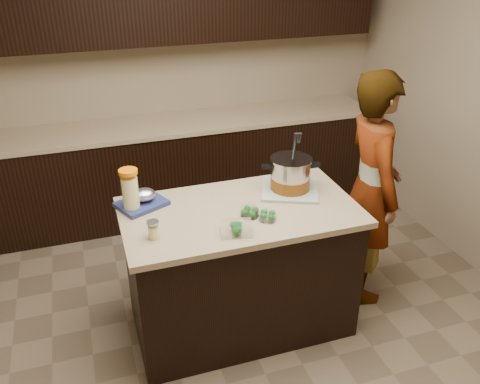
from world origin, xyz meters
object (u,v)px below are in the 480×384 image
object	(u,v)px
island	(240,268)
stock_pot	(290,176)
lemonade_pitcher	(130,192)
person	(371,190)

from	to	relation	value
island	stock_pot	world-z (taller)	stock_pot
lemonade_pitcher	person	distance (m)	1.63
lemonade_pitcher	person	xyz separation A→B (m)	(1.61, -0.10, -0.19)
person	stock_pot	bearing A→B (deg)	94.17
stock_pot	person	bearing A→B (deg)	7.30
stock_pot	lemonade_pitcher	world-z (taller)	stock_pot
stock_pot	person	size ratio (longest dim) A/B	0.23
stock_pot	person	world-z (taller)	person
stock_pot	lemonade_pitcher	xyz separation A→B (m)	(-1.02, 0.05, 0.02)
stock_pot	lemonade_pitcher	distance (m)	1.03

